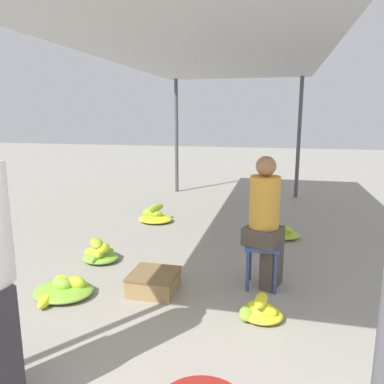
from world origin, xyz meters
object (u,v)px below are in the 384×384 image
(crate_near, at_px, (154,282))
(banana_pile_left_0, at_px, (64,289))
(banana_pile_left_2, at_px, (155,216))
(vendor_seated, at_px, (266,220))
(banana_pile_left_1, at_px, (100,254))
(banana_pile_right_1, at_px, (279,233))
(banana_pile_right_0, at_px, (260,311))
(stool, at_px, (263,253))

(crate_near, bearing_deg, banana_pile_left_0, -161.51)
(banana_pile_left_0, distance_m, banana_pile_left_2, 2.71)
(vendor_seated, xyz_separation_m, banana_pile_left_0, (-1.92, -0.65, -0.65))
(banana_pile_left_2, bearing_deg, banana_pile_left_1, -92.92)
(banana_pile_left_0, height_order, banana_pile_right_1, banana_pile_right_1)
(banana_pile_left_2, xyz_separation_m, banana_pile_right_0, (1.89, -2.72, -0.01))
(stool, xyz_separation_m, banana_pile_right_0, (0.02, -0.66, -0.29))
(vendor_seated, bearing_deg, banana_pile_right_1, 84.72)
(banana_pile_left_0, relative_size, banana_pile_right_1, 1.11)
(banana_pile_right_1, bearing_deg, banana_pile_left_2, 169.28)
(banana_pile_left_2, height_order, crate_near, banana_pile_left_2)
(stool, relative_size, banana_pile_left_2, 0.82)
(banana_pile_right_1, bearing_deg, banana_pile_left_0, -131.78)
(banana_pile_left_1, xyz_separation_m, banana_pile_left_2, (0.09, 1.81, -0.01))
(stool, distance_m, banana_pile_right_0, 0.72)
(banana_pile_left_0, bearing_deg, banana_pile_left_2, 89.35)
(banana_pile_left_1, relative_size, banana_pile_left_2, 0.82)
(stool, height_order, banana_pile_left_0, stool)
(vendor_seated, xyz_separation_m, crate_near, (-1.07, -0.37, -0.62))
(banana_pile_left_0, relative_size, banana_pile_right_0, 1.57)
(banana_pile_left_2, distance_m, banana_pile_right_0, 3.31)
(vendor_seated, bearing_deg, banana_pile_right_0, -90.27)
(banana_pile_left_1, xyz_separation_m, banana_pile_right_1, (2.14, 1.42, -0.02))
(banana_pile_left_0, xyz_separation_m, banana_pile_right_1, (2.07, 2.32, 0.01))
(banana_pile_left_0, xyz_separation_m, banana_pile_right_0, (1.92, -0.01, 0.01))
(banana_pile_left_2, relative_size, banana_pile_right_0, 1.48)
(banana_pile_left_1, distance_m, banana_pile_right_0, 2.18)
(banana_pile_left_1, relative_size, crate_near, 1.00)
(banana_pile_left_1, height_order, banana_pile_left_2, banana_pile_left_2)
(banana_pile_left_0, relative_size, banana_pile_left_2, 1.07)
(banana_pile_right_1, bearing_deg, crate_near, -121.05)
(crate_near, bearing_deg, vendor_seated, 19.03)
(banana_pile_right_0, distance_m, crate_near, 1.11)
(banana_pile_right_0, xyz_separation_m, banana_pile_right_1, (0.16, 2.33, -0.00))
(banana_pile_left_0, distance_m, banana_pile_right_1, 3.11)
(vendor_seated, relative_size, crate_near, 2.92)
(banana_pile_left_0, distance_m, banana_pile_left_1, 0.90)
(stool, relative_size, banana_pile_right_1, 0.85)
(vendor_seated, height_order, banana_pile_left_0, vendor_seated)
(stool, height_order, banana_pile_left_2, stool)
(stool, relative_size, banana_pile_left_1, 1.00)
(banana_pile_left_1, distance_m, banana_pile_right_1, 2.57)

